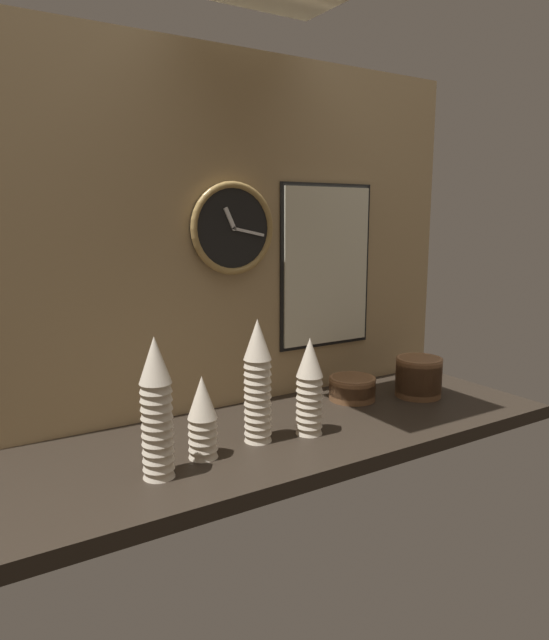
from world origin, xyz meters
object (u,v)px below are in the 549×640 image
Objects in this scene: cup_stack_center_left at (202,417)px; bowl_stack_far_right at (419,376)px; cup_stack_center_right at (309,386)px; bowl_stack_right at (352,387)px; cup_stack_center at (258,381)px; menu_board at (326,266)px; cup_stack_left at (157,408)px; wall_clock at (233,228)px.

bowl_stack_far_right is at bearing 5.06° from cup_stack_center_left.
cup_stack_center_right is 0.50m from bowl_stack_far_right.
bowl_stack_right is at bearing 14.70° from cup_stack_center_left.
cup_stack_center is at bearing 6.58° from cup_stack_center_left.
menu_board is at bearing 33.54° from cup_stack_center.
menu_board is at bearing 47.52° from cup_stack_center_right.
cup_stack_left reaches higher than cup_stack_center_right.
cup_stack_left reaches higher than bowl_stack_far_right.
cup_stack_center reaches higher than cup_stack_center_left.
wall_clock is at bearing 42.29° from cup_stack_left.
cup_stack_center_right reaches higher than bowl_stack_far_right.
cup_stack_center_right is at bearing -132.48° from menu_board.
wall_clock is at bearing -178.54° from menu_board.
cup_stack_center_left is at bearing -165.30° from bowl_stack_right.
wall_clock is (0.24, 0.30, 0.44)m from cup_stack_center_left.
wall_clock is at bearing 158.03° from bowl_stack_far_right.
wall_clock reaches higher than cup_stack_center.
menu_board is at bearing 131.32° from bowl_stack_far_right.
cup_stack_center_right is at bearing 4.62° from cup_stack_left.
cup_stack_center is 0.48m from wall_clock.
cup_stack_left is at bearing -175.38° from cup_stack_center_right.
cup_stack_center is 0.64m from bowl_stack_far_right.
bowl_stack_far_right is (0.21, -0.08, 0.03)m from bowl_stack_right.
cup_stack_center_right is 0.52m from wall_clock.
cup_stack_center is 0.61× the size of menu_board.
cup_stack_center_left is 0.63× the size of cup_stack_left.
cup_stack_center is 0.47m from bowl_stack_right.
menu_board is at bearing 89.49° from bowl_stack_right.
cup_stack_center reaches higher than bowl_stack_far_right.
bowl_stack_right is 0.28× the size of menu_board.
cup_stack_left is 2.17× the size of bowl_stack_right.
cup_stack_center is at bearing -162.31° from bowl_stack_right.
cup_stack_left is at bearing -167.79° from cup_stack_center.
cup_stack_center_left is at bearing -174.94° from bowl_stack_far_right.
wall_clock reaches higher than bowl_stack_far_right.
cup_stack_left is at bearing -160.98° from cup_stack_center_left.
cup_stack_center_right is (0.31, -0.01, 0.03)m from cup_stack_center_left.
cup_stack_center_left is 0.76× the size of wall_clock.
cup_stack_center_right is 0.34m from bowl_stack_right.
cup_stack_center is at bearing -105.95° from wall_clock.
cup_stack_center is 2.17× the size of bowl_stack_far_right.
bowl_stack_far_right is at bearing 7.08° from cup_stack_left.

